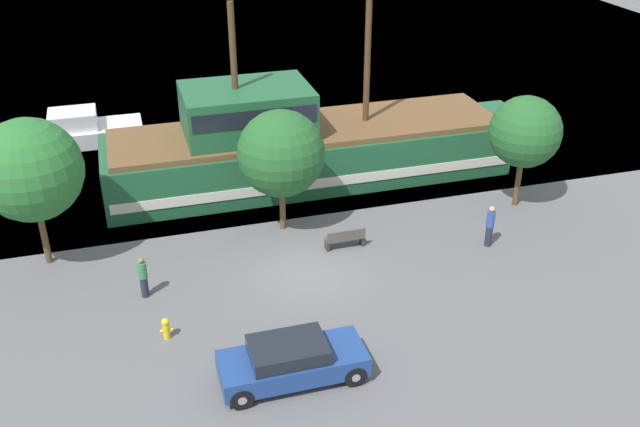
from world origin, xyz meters
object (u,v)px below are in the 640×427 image
object	(u,v)px
pirate_ship	(301,145)
bench_promenade_east	(345,239)
pedestrian_walking_far	(490,226)
parked_car_curb_front	(292,361)
fire_hydrant	(166,328)
moored_boat_dockside	(82,131)
pedestrian_walking_near	(143,277)

from	to	relation	value
pirate_ship	bench_promenade_east	xyz separation A→B (m)	(-0.03, -6.70, -1.25)
pirate_ship	pedestrian_walking_far	world-z (taller)	pirate_ship
pirate_ship	pedestrian_walking_far	distance (m)	9.82
pirate_ship	parked_car_curb_front	bearing A→B (deg)	-106.25
parked_car_curb_front	pedestrian_walking_far	world-z (taller)	pedestrian_walking_far
parked_car_curb_front	pedestrian_walking_far	distance (m)	10.85
parked_car_curb_front	fire_hydrant	size ratio (longest dim) A/B	5.73
moored_boat_dockside	fire_hydrant	bearing A→B (deg)	-81.74
moored_boat_dockside	pedestrian_walking_near	distance (m)	15.45
moored_boat_dockside	parked_car_curb_front	xyz separation A→B (m)	(6.02, -20.96, 0.04)
parked_car_curb_front	bench_promenade_east	size ratio (longest dim) A/B	2.80
pedestrian_walking_far	pirate_ship	bearing A→B (deg)	124.07
pirate_ship	fire_hydrant	distance (m)	12.84
parked_car_curb_front	pedestrian_walking_near	xyz separation A→B (m)	(-3.92, 5.66, 0.11)
moored_boat_dockside	pedestrian_walking_near	world-z (taller)	moored_boat_dockside
bench_promenade_east	pedestrian_walking_near	world-z (taller)	pedestrian_walking_near
moored_boat_dockside	pedestrian_walking_near	xyz separation A→B (m)	(2.11, -15.30, 0.15)
pedestrian_walking_far	fire_hydrant	bearing A→B (deg)	-169.68
parked_car_curb_front	bench_promenade_east	bearing A→B (deg)	60.11
moored_boat_dockside	fire_hydrant	size ratio (longest dim) A/B	7.84
bench_promenade_east	pedestrian_walking_far	bearing A→B (deg)	-14.32
fire_hydrant	pedestrian_walking_far	world-z (taller)	pedestrian_walking_far
moored_boat_dockside	pedestrian_walking_far	world-z (taller)	moored_boat_dockside
fire_hydrant	moored_boat_dockside	bearing A→B (deg)	98.26
pirate_ship	bench_promenade_east	world-z (taller)	pirate_ship
parked_car_curb_front	fire_hydrant	world-z (taller)	parked_car_curb_front
bench_promenade_east	pedestrian_walking_far	xyz separation A→B (m)	(5.51, -1.41, 0.46)
moored_boat_dockside	fire_hydrant	world-z (taller)	moored_boat_dockside
pirate_ship	pedestrian_walking_near	size ratio (longest dim) A/B	12.48
parked_car_curb_front	pirate_ship	bearing A→B (deg)	73.75
pedestrian_walking_near	pedestrian_walking_far	xyz separation A→B (m)	(13.33, -0.27, 0.09)
fire_hydrant	pedestrian_walking_near	distance (m)	2.68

